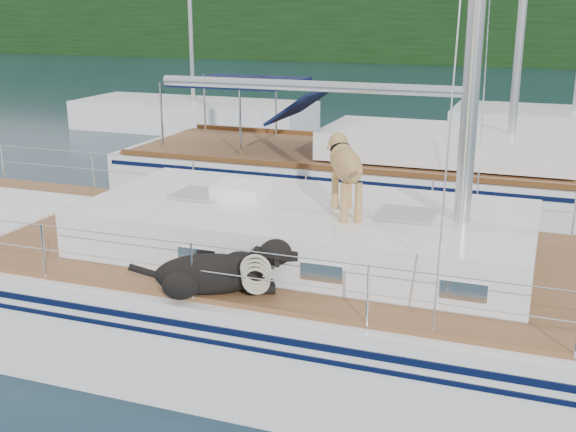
% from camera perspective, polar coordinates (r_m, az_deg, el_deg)
% --- Properties ---
extents(ground, '(120.00, 120.00, 0.00)m').
position_cam_1_polar(ground, '(9.40, -3.33, -9.42)').
color(ground, black).
rests_on(ground, ground).
extents(tree_line, '(90.00, 3.00, 6.00)m').
position_cam_1_polar(tree_line, '(52.86, 17.14, 14.53)').
color(tree_line, black).
rests_on(tree_line, ground).
extents(shore_bank, '(92.00, 1.00, 1.20)m').
position_cam_1_polar(shore_bank, '(54.16, 17.01, 12.02)').
color(shore_bank, '#595147').
rests_on(shore_bank, ground).
extents(main_sailboat, '(12.00, 3.99, 14.01)m').
position_cam_1_polar(main_sailboat, '(9.08, -2.85, -5.69)').
color(main_sailboat, white).
rests_on(main_sailboat, ground).
extents(neighbor_sailboat, '(11.00, 3.50, 13.30)m').
position_cam_1_polar(neighbor_sailboat, '(14.96, 8.13, 2.85)').
color(neighbor_sailboat, white).
rests_on(neighbor_sailboat, ground).
extents(bg_boat_west, '(8.00, 3.00, 11.65)m').
position_cam_1_polar(bg_boat_west, '(24.83, -7.44, 7.83)').
color(bg_boat_west, white).
rests_on(bg_boat_west, ground).
extents(bg_boat_center, '(7.20, 3.00, 11.65)m').
position_cam_1_polar(bg_boat_center, '(24.02, 21.55, 6.55)').
color(bg_boat_center, white).
rests_on(bg_boat_center, ground).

